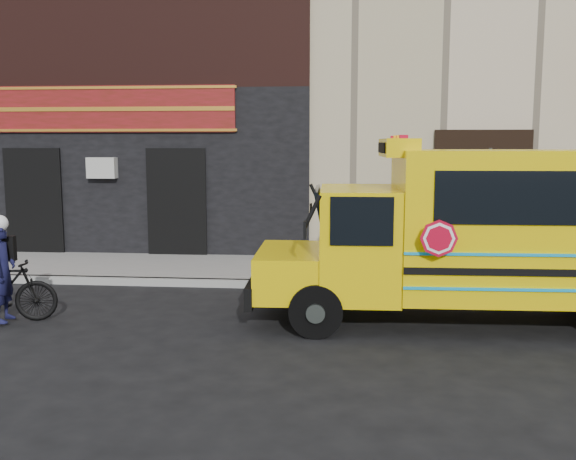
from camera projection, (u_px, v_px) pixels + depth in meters
The scene contains 8 objects.
ground at pixel (288, 326), 10.09m from camera, with size 120.00×120.00×0.00m, color black.
curb at pixel (300, 285), 12.64m from camera, with size 40.00×0.20×0.15m, color gray.
sidewalk at pixel (305, 270), 14.12m from camera, with size 40.00×3.00×0.15m, color slate.
building at pixel (318, 35), 19.57m from camera, with size 20.00×10.70×12.00m.
school_bus at pixel (498, 229), 10.04m from camera, with size 6.95×2.53×2.92m.
sign_pole at pixel (488, 212), 12.26m from camera, with size 0.11×0.23×2.76m.
bicycle at pixel (1, 291), 10.21m from camera, with size 0.48×1.72×1.03m, color black.
cyclist at pixel (3, 275), 10.08m from camera, with size 0.58×0.38×1.58m, color #111133.
Camera 1 is at (0.93, -9.75, 2.86)m, focal length 40.00 mm.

